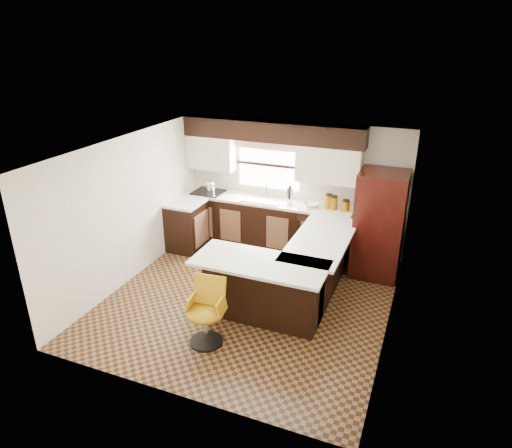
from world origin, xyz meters
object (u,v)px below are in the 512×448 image
at_px(peninsula_long, 316,266).
at_px(refrigerator, 379,225).
at_px(peninsula_return, 263,290).
at_px(bar_chair, 205,314).

height_order(peninsula_long, refrigerator, refrigerator).
relative_size(peninsula_return, refrigerator, 0.91).
bearing_deg(peninsula_long, refrigerator, 50.56).
bearing_deg(peninsula_return, peninsula_long, 61.70).
xyz_separation_m(refrigerator, bar_chair, (-1.80, -2.80, -0.45)).
relative_size(peninsula_long, peninsula_return, 1.18).
height_order(peninsula_long, peninsula_return, same).
xyz_separation_m(peninsula_long, refrigerator, (0.79, 0.96, 0.46)).
xyz_separation_m(peninsula_long, peninsula_return, (-0.53, -0.97, 0.00)).
bearing_deg(peninsula_long, bar_chair, -118.85).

